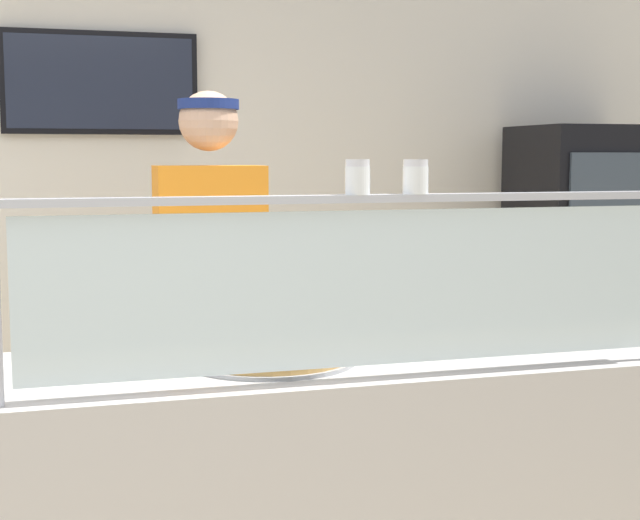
% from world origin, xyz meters
% --- Properties ---
extents(shop_rear_unit, '(6.48, 0.13, 2.70)m').
position_xyz_m(shop_rear_unit, '(1.03, 2.40, 1.36)').
color(shop_rear_unit, silver).
rests_on(shop_rear_unit, ground).
extents(serving_counter, '(2.08, 0.68, 0.95)m').
position_xyz_m(serving_counter, '(1.04, 0.34, 0.47)').
color(serving_counter, '#BCB7B2').
rests_on(serving_counter, ground).
extents(sneeze_guard, '(1.90, 0.06, 0.49)m').
position_xyz_m(sneeze_guard, '(1.04, 0.06, 1.25)').
color(sneeze_guard, '#B2B5BC').
rests_on(sneeze_guard, serving_counter).
extents(pizza_tray, '(0.50, 0.50, 0.04)m').
position_xyz_m(pizza_tray, '(0.82, 0.35, 0.97)').
color(pizza_tray, '#9EA0A8').
rests_on(pizza_tray, serving_counter).
extents(pizza_server, '(0.11, 0.29, 0.01)m').
position_xyz_m(pizza_server, '(0.80, 0.33, 0.99)').
color(pizza_server, '#ADAFB7').
rests_on(pizza_server, pizza_tray).
extents(parmesan_shaker, '(0.06, 0.06, 0.09)m').
position_xyz_m(parmesan_shaker, '(0.98, 0.06, 1.47)').
color(parmesan_shaker, white).
rests_on(parmesan_shaker, sneeze_guard).
extents(pepper_flake_shaker, '(0.07, 0.07, 0.09)m').
position_xyz_m(pepper_flake_shaker, '(1.14, 0.06, 1.47)').
color(pepper_flake_shaker, white).
rests_on(pepper_flake_shaker, sneeze_guard).
extents(worker_figure, '(0.41, 0.50, 1.76)m').
position_xyz_m(worker_figure, '(0.77, 1.05, 1.01)').
color(worker_figure, '#23232D').
rests_on(worker_figure, ground).
extents(drink_fridge, '(0.72, 0.60, 1.68)m').
position_xyz_m(drink_fridge, '(2.89, 1.95, 0.84)').
color(drink_fridge, black).
rests_on(drink_fridge, ground).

